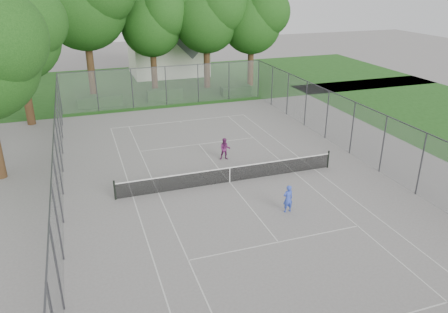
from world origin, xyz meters
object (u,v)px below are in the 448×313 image
object	(u,v)px
tennis_net	(230,174)
girl_player	(288,199)
house	(167,37)
woman_player	(225,149)

from	to	relation	value
tennis_net	girl_player	xyz separation A→B (m)	(1.60, -4.08, 0.21)
house	woman_player	world-z (taller)	house
tennis_net	girl_player	size ratio (longest dim) A/B	8.89
house	woman_player	size ratio (longest dim) A/B	7.43
woman_player	girl_player	bearing A→B (deg)	-68.86
house	girl_player	xyz separation A→B (m)	(-1.51, -34.37, -3.54)
house	girl_player	bearing A→B (deg)	-92.51
tennis_net	house	size ratio (longest dim) A/B	1.21
girl_player	tennis_net	bearing A→B (deg)	-71.18
tennis_net	woman_player	world-z (taller)	woman_player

